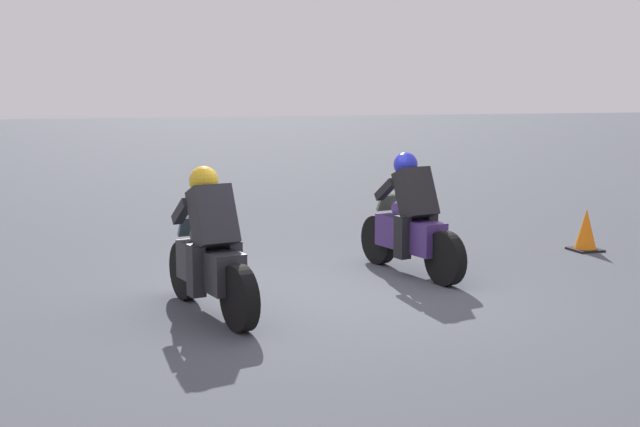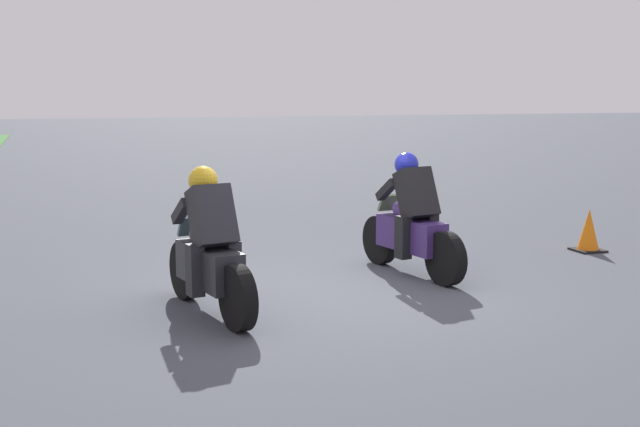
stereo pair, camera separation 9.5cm
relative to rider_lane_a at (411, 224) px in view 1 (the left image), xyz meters
The scene contains 4 objects.
ground_plane 1.50m from the rider_lane_a, 114.90° to the left, with size 120.00×120.00×0.00m, color #42474F.
rider_lane_a is the anchor object (origin of this frame).
rider_lane_b 2.90m from the rider_lane_a, 110.86° to the left, with size 2.03×0.64×1.51m.
traffic_cone 3.08m from the rider_lane_a, 79.43° to the right, with size 0.40×0.40×0.60m.
Camera 1 is at (-8.52, 3.03, 2.27)m, focal length 46.04 mm.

